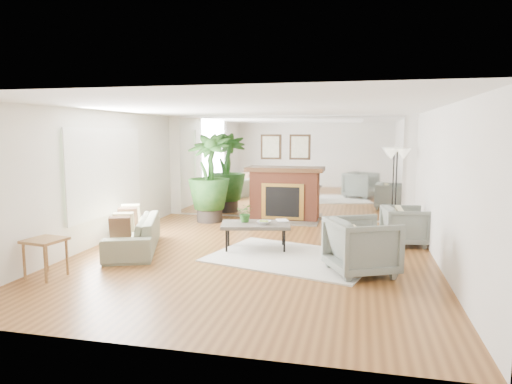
% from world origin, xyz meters
% --- Properties ---
extents(ground, '(7.00, 7.00, 0.00)m').
position_xyz_m(ground, '(0.00, 0.00, 0.00)').
color(ground, brown).
rests_on(ground, ground).
extents(wall_left, '(0.02, 7.00, 2.50)m').
position_xyz_m(wall_left, '(-2.99, 0.00, 1.25)').
color(wall_left, white).
rests_on(wall_left, ground).
extents(wall_right, '(0.02, 7.00, 2.50)m').
position_xyz_m(wall_right, '(2.99, 0.00, 1.25)').
color(wall_right, white).
rests_on(wall_right, ground).
extents(wall_back, '(6.00, 0.02, 2.50)m').
position_xyz_m(wall_back, '(0.00, 3.49, 1.25)').
color(wall_back, white).
rests_on(wall_back, ground).
extents(mirror_panel, '(5.40, 0.04, 2.40)m').
position_xyz_m(mirror_panel, '(0.00, 3.47, 1.25)').
color(mirror_panel, silver).
rests_on(mirror_panel, wall_back).
extents(window_panel, '(0.04, 2.40, 1.50)m').
position_xyz_m(window_panel, '(-2.96, 0.40, 1.35)').
color(window_panel, '#B2E09E').
rests_on(window_panel, wall_left).
extents(fireplace, '(1.85, 0.83, 2.05)m').
position_xyz_m(fireplace, '(0.00, 3.26, 0.66)').
color(fireplace, brown).
rests_on(fireplace, ground).
extents(area_rug, '(3.01, 2.49, 0.03)m').
position_xyz_m(area_rug, '(0.68, -0.03, 0.01)').
color(area_rug, silver).
rests_on(area_rug, ground).
extents(coffee_table, '(1.33, 0.95, 0.48)m').
position_xyz_m(coffee_table, '(-0.04, 0.40, 0.44)').
color(coffee_table, '#564E44').
rests_on(coffee_table, ground).
extents(sofa, '(1.45, 2.17, 0.59)m').
position_xyz_m(sofa, '(-2.16, -0.10, 0.30)').
color(sofa, gray).
rests_on(sofa, ground).
extents(armchair_back, '(0.90, 0.88, 0.72)m').
position_xyz_m(armchair_back, '(2.60, 1.38, 0.36)').
color(armchair_back, slate).
rests_on(armchair_back, ground).
extents(armchair_front, '(1.22, 1.21, 0.84)m').
position_xyz_m(armchair_front, '(1.81, -0.64, 0.42)').
color(armchair_front, slate).
rests_on(armchair_front, ground).
extents(side_table, '(0.57, 0.57, 0.57)m').
position_xyz_m(side_table, '(-2.65, -1.81, 0.48)').
color(side_table, olive).
rests_on(side_table, ground).
extents(potted_ficus, '(1.11, 1.11, 2.08)m').
position_xyz_m(potted_ficus, '(-1.69, 2.73, 1.11)').
color(potted_ficus, '#2A231E').
rests_on(potted_ficus, ground).
extents(floor_lamp, '(0.57, 0.31, 1.74)m').
position_xyz_m(floor_lamp, '(2.54, 2.99, 1.49)').
color(floor_lamp, black).
rests_on(floor_lamp, ground).
extents(tabletop_plant, '(0.31, 0.28, 0.33)m').
position_xyz_m(tabletop_plant, '(-0.24, 0.47, 0.65)').
color(tabletop_plant, '#386A27').
rests_on(tabletop_plant, coffee_table).
extents(fruit_bowl, '(0.28, 0.28, 0.06)m').
position_xyz_m(fruit_bowl, '(0.12, 0.36, 0.51)').
color(fruit_bowl, olive).
rests_on(fruit_bowl, coffee_table).
extents(book, '(0.28, 0.32, 0.02)m').
position_xyz_m(book, '(0.30, 0.66, 0.49)').
color(book, olive).
rests_on(book, coffee_table).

